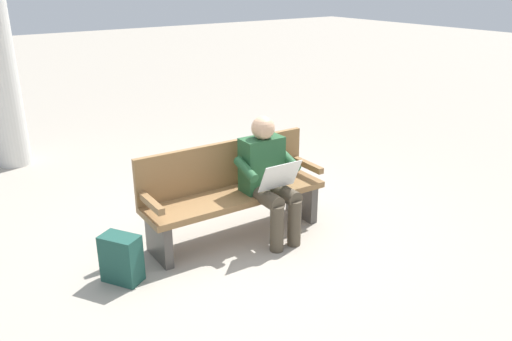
# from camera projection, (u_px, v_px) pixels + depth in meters

# --- Properties ---
(ground_plane) EXTENTS (40.00, 40.00, 0.00)m
(ground_plane) POSITION_uv_depth(u_px,v_px,m) (236.00, 236.00, 5.04)
(ground_plane) COLOR #A89E8E
(bench_near) EXTENTS (1.81, 0.54, 0.90)m
(bench_near) POSITION_uv_depth(u_px,v_px,m) (232.00, 190.00, 4.93)
(bench_near) COLOR olive
(bench_near) RESTS_ON ground
(person_seated) EXTENTS (0.58, 0.58, 1.18)m
(person_seated) POSITION_uv_depth(u_px,v_px,m) (268.00, 175.00, 4.83)
(person_seated) COLOR #23512D
(person_seated) RESTS_ON ground
(backpack) EXTENTS (0.34, 0.37, 0.41)m
(backpack) POSITION_uv_depth(u_px,v_px,m) (122.00, 259.00, 4.24)
(backpack) COLOR #1E4C42
(backpack) RESTS_ON ground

